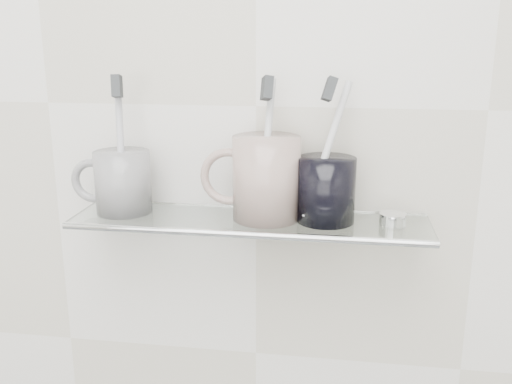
% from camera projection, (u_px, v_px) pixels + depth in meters
% --- Properties ---
extents(wall_back, '(2.50, 0.00, 2.50)m').
position_uv_depth(wall_back, '(256.00, 106.00, 0.82)').
color(wall_back, silver).
rests_on(wall_back, ground).
extents(shelf_glass, '(0.50, 0.12, 0.01)m').
position_uv_depth(shelf_glass, '(249.00, 221.00, 0.80)').
color(shelf_glass, silver).
rests_on(shelf_glass, wall_back).
extents(shelf_rail, '(0.50, 0.01, 0.01)m').
position_uv_depth(shelf_rail, '(243.00, 234.00, 0.75)').
color(shelf_rail, silver).
rests_on(shelf_rail, shelf_glass).
extents(bracket_left, '(0.02, 0.03, 0.02)m').
position_uv_depth(bracket_left, '(120.00, 212.00, 0.88)').
color(bracket_left, silver).
rests_on(bracket_left, wall_back).
extents(bracket_right, '(0.02, 0.03, 0.02)m').
position_uv_depth(bracket_right, '(399.00, 225.00, 0.82)').
color(bracket_right, silver).
rests_on(bracket_right, wall_back).
extents(mug_left, '(0.11, 0.11, 0.09)m').
position_uv_depth(mug_left, '(123.00, 182.00, 0.82)').
color(mug_left, silver).
rests_on(mug_left, shelf_glass).
extents(mug_left_handle, '(0.07, 0.01, 0.07)m').
position_uv_depth(mug_left_handle, '(93.00, 181.00, 0.83)').
color(mug_left_handle, silver).
rests_on(mug_left_handle, mug_left).
extents(toothbrush_left, '(0.02, 0.05, 0.19)m').
position_uv_depth(toothbrush_left, '(121.00, 143.00, 0.81)').
color(toothbrush_left, '#B0B0B9').
rests_on(toothbrush_left, mug_left).
extents(bristles_left, '(0.02, 0.03, 0.03)m').
position_uv_depth(bristles_left, '(117.00, 86.00, 0.78)').
color(bristles_left, '#313437').
rests_on(bristles_left, toothbrush_left).
extents(mug_center, '(0.12, 0.12, 0.12)m').
position_uv_depth(mug_center, '(266.00, 178.00, 0.79)').
color(mug_center, silver).
rests_on(mug_center, shelf_glass).
extents(mug_center_handle, '(0.08, 0.01, 0.08)m').
position_uv_depth(mug_center_handle, '(229.00, 177.00, 0.79)').
color(mug_center_handle, silver).
rests_on(mug_center_handle, mug_center).
extents(toothbrush_center, '(0.02, 0.07, 0.18)m').
position_uv_depth(toothbrush_center, '(267.00, 148.00, 0.78)').
color(toothbrush_center, silver).
rests_on(toothbrush_center, mug_center).
extents(bristles_center, '(0.02, 0.03, 0.04)m').
position_uv_depth(bristles_center, '(267.00, 88.00, 0.75)').
color(bristles_center, '#313437').
rests_on(bristles_center, toothbrush_center).
extents(mug_right, '(0.10, 0.10, 0.09)m').
position_uv_depth(mug_right, '(326.00, 190.00, 0.78)').
color(mug_right, black).
rests_on(mug_right, shelf_glass).
extents(mug_right_handle, '(0.07, 0.01, 0.07)m').
position_uv_depth(mug_right_handle, '(293.00, 188.00, 0.79)').
color(mug_right_handle, black).
rests_on(mug_right_handle, mug_right).
extents(toothbrush_right, '(0.06, 0.06, 0.18)m').
position_uv_depth(toothbrush_right, '(327.00, 149.00, 0.76)').
color(toothbrush_right, white).
rests_on(toothbrush_right, mug_right).
extents(bristles_right, '(0.02, 0.03, 0.04)m').
position_uv_depth(bristles_right, '(329.00, 89.00, 0.74)').
color(bristles_right, '#313437').
rests_on(bristles_right, toothbrush_right).
extents(chrome_cap, '(0.04, 0.04, 0.02)m').
position_uv_depth(chrome_cap, '(393.00, 219.00, 0.78)').
color(chrome_cap, silver).
rests_on(chrome_cap, shelf_glass).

